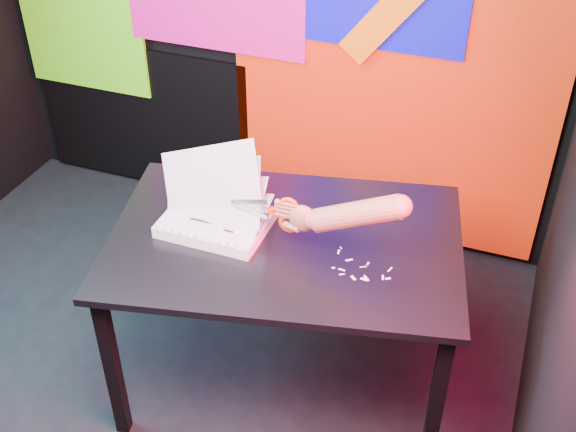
% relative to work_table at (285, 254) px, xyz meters
% --- Properties ---
extents(room, '(3.01, 3.01, 2.71)m').
position_rel_work_table_xyz_m(room, '(-0.53, -0.36, 0.68)').
color(room, black).
rests_on(room, ground).
extents(backdrop, '(2.88, 0.05, 2.08)m').
position_rel_work_table_xyz_m(backdrop, '(-0.47, 1.10, 0.28)').
color(backdrop, red).
rests_on(backdrop, ground).
extents(work_table, '(1.49, 1.15, 0.75)m').
position_rel_work_table_xyz_m(work_table, '(0.00, 0.00, 0.00)').
color(work_table, black).
rests_on(work_table, ground).
extents(printout_stack, '(0.46, 0.29, 0.37)m').
position_rel_work_table_xyz_m(printout_stack, '(-0.27, -0.03, 0.11)').
color(printout_stack, silver).
rests_on(printout_stack, work_table).
extents(scissors, '(0.27, 0.02, 0.15)m').
position_rel_work_table_xyz_m(scissors, '(0.01, -0.05, 0.22)').
color(scissors, silver).
rests_on(scissors, printout_stack).
extents(hand_forearm, '(0.48, 0.10, 0.24)m').
position_rel_work_table_xyz_m(hand_forearm, '(0.25, -0.05, 0.29)').
color(hand_forearm, brown).
rests_on(hand_forearm, work_table).
extents(paper_clippings, '(0.22, 0.16, 0.00)m').
position_rel_work_table_xyz_m(paper_clippings, '(0.32, -0.08, 0.08)').
color(paper_clippings, silver).
rests_on(paper_clippings, work_table).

